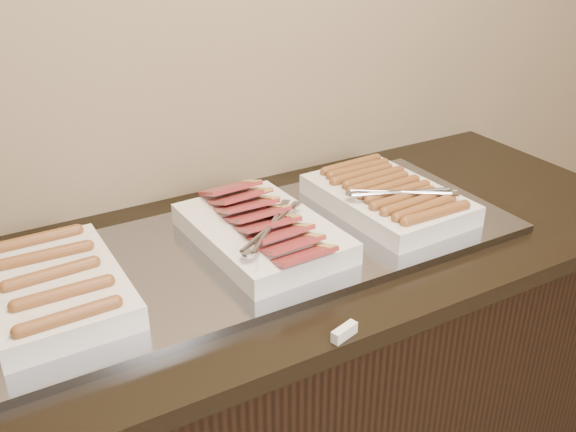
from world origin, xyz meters
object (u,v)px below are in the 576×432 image
object	(u,v)px
counter	(257,403)
dish_left	(54,286)
warming_tray	(263,246)
dish_right	(388,197)
dish_center	(262,230)

from	to	relation	value
counter	dish_left	size ratio (longest dim) A/B	5.48
warming_tray	dish_right	bearing A→B (deg)	-0.52
counter	dish_right	bearing A→B (deg)	-0.48
counter	dish_left	bearing A→B (deg)	-180.00
counter	warming_tray	world-z (taller)	warming_tray
counter	warming_tray	distance (m)	0.46
dish_center	dish_right	bearing A→B (deg)	-2.56
warming_tray	dish_left	xyz separation A→B (m)	(-0.46, -0.00, 0.04)
counter	dish_center	world-z (taller)	dish_center
dish_left	dish_right	size ratio (longest dim) A/B	0.92
dish_center	dish_right	xyz separation A→B (m)	(0.35, 0.00, 0.00)
counter	warming_tray	xyz separation A→B (m)	(0.03, 0.00, 0.46)
warming_tray	dish_left	size ratio (longest dim) A/B	3.19
warming_tray	dish_right	xyz separation A→B (m)	(0.35, -0.00, 0.04)
dish_center	dish_left	bearing A→B (deg)	177.00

